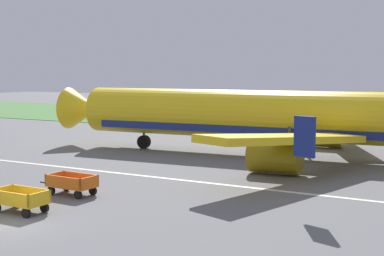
{
  "coord_description": "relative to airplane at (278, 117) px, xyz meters",
  "views": [
    {
      "loc": [
        18.11,
        -16.06,
        6.49
      ],
      "look_at": [
        0.34,
        15.42,
        2.8
      ],
      "focal_mm": 53.11,
      "sensor_mm": 36.0,
      "label": 1
    }
  ],
  "objects": [
    {
      "name": "ground_plane",
      "position": [
        -3.11,
        -23.55,
        -3.05
      ],
      "size": [
        220.0,
        220.0,
        0.0
      ],
      "primitive_type": "plane",
      "color": "slate"
    },
    {
      "name": "baggage_cart_fourth_in_row",
      "position": [
        -4.8,
        -17.32,
        -2.45
      ],
      "size": [
        3.57,
        1.48,
        1.07
      ],
      "color": "orange",
      "rests_on": "ground"
    },
    {
      "name": "airplane",
      "position": [
        0.0,
        0.0,
        0.0
      ],
      "size": [
        37.66,
        30.24,
        11.34
      ],
      "color": "yellow",
      "rests_on": "ground"
    },
    {
      "name": "grass_strip",
      "position": [
        -3.11,
        28.61,
        -3.02
      ],
      "size": [
        220.0,
        28.0,
        0.06
      ],
      "primitive_type": "cube",
      "color": "#518442",
      "rests_on": "ground"
    },
    {
      "name": "baggage_cart_third_in_row",
      "position": [
        -4.37,
        -21.3,
        -2.45
      ],
      "size": [
        3.56,
        1.43,
        1.07
      ],
      "color": "gold",
      "rests_on": "ground"
    },
    {
      "name": "apron_stripe",
      "position": [
        -3.11,
        -11.09,
        -3.05
      ],
      "size": [
        120.0,
        0.36,
        0.01
      ],
      "primitive_type": "cube",
      "color": "silver",
      "rests_on": "ground"
    }
  ]
}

